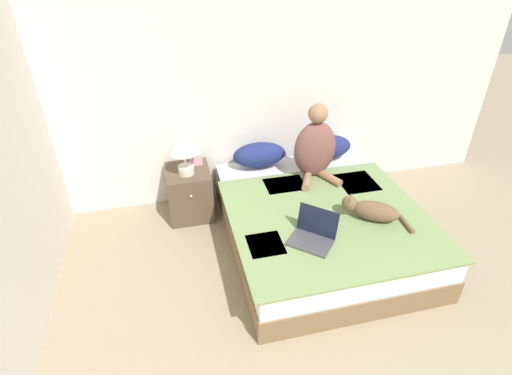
# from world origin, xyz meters

# --- Properties ---
(wall_back) EXTENTS (5.10, 0.05, 2.55)m
(wall_back) POSITION_xyz_m (0.00, 3.70, 1.27)
(wall_back) COLOR silver
(wall_back) RESTS_ON ground_plane
(bed) EXTENTS (1.64, 1.91, 0.42)m
(bed) POSITION_xyz_m (0.21, 2.67, 0.21)
(bed) COLOR brown
(bed) RESTS_ON ground_plane
(pillow_near) EXTENTS (0.53, 0.28, 0.24)m
(pillow_near) POSITION_xyz_m (-0.15, 3.46, 0.55)
(pillow_near) COLOR navy
(pillow_near) RESTS_ON bed
(pillow_far) EXTENTS (0.53, 0.28, 0.24)m
(pillow_far) POSITION_xyz_m (0.57, 3.46, 0.55)
(pillow_far) COLOR navy
(pillow_far) RESTS_ON bed
(person_sitting) EXTENTS (0.41, 0.40, 0.73)m
(person_sitting) POSITION_xyz_m (0.32, 3.16, 0.73)
(person_sitting) COLOR brown
(person_sitting) RESTS_ON bed
(cat_tabby) EXTENTS (0.48, 0.43, 0.19)m
(cat_tabby) POSITION_xyz_m (0.52, 2.38, 0.51)
(cat_tabby) COLOR brown
(cat_tabby) RESTS_ON bed
(laptop_open) EXTENTS (0.42, 0.42, 0.24)m
(laptop_open) POSITION_xyz_m (-0.03, 2.23, 0.48)
(laptop_open) COLOR #424247
(laptop_open) RESTS_ON bed
(nightstand) EXTENTS (0.42, 0.48, 0.50)m
(nightstand) POSITION_xyz_m (-0.88, 3.39, 0.25)
(nightstand) COLOR brown
(nightstand) RESTS_ON ground_plane
(table_lamp) EXTENTS (0.26, 0.26, 0.45)m
(table_lamp) POSITION_xyz_m (-0.89, 3.34, 0.81)
(table_lamp) COLOR beige
(table_lamp) RESTS_ON nightstand
(tissue_box) EXTENTS (0.12, 0.12, 0.14)m
(tissue_box) POSITION_xyz_m (-0.78, 3.52, 0.56)
(tissue_box) COLOR #E09EB2
(tissue_box) RESTS_ON nightstand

